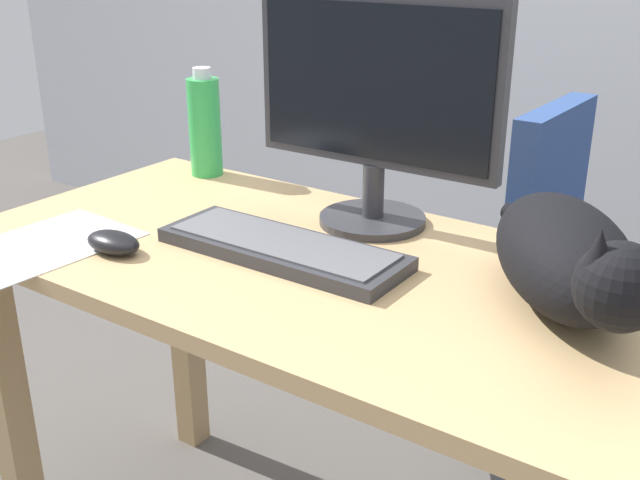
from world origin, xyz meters
The scene contains 8 objects.
desk centered at (0.00, 0.00, 0.65)m, with size 1.64×0.62×0.76m.
office_chair centered at (0.12, 0.67, 0.40)m, with size 0.48×0.48×0.92m.
monitor centered at (-0.19, 0.20, 0.99)m, with size 0.48×0.20×0.41m.
keyboard centered at (-0.24, -0.02, 0.77)m, with size 0.44×0.15×0.03m.
cat centered at (0.22, 0.06, 0.84)m, with size 0.38×0.52×0.20m.
computer_mouse centered at (-0.49, -0.17, 0.78)m, with size 0.11×0.06×0.04m, color black.
paper_sheet centered at (-0.61, -0.22, 0.76)m, with size 0.21×0.30×0.00m, color white.
spray_bottle centered at (-0.66, 0.26, 0.87)m, with size 0.07×0.07×0.24m.
Camera 1 is at (0.50, -0.97, 1.27)m, focal length 43.04 mm.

